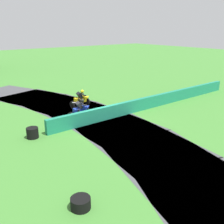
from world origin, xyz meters
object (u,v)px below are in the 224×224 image
at_px(tire_stack_near, 81,203).
at_px(tire_stack_mid_a, 32,133).
at_px(motorcycle_chase_yellow, 81,99).
at_px(traffic_cone, 143,99).
at_px(motorcycle_lead_blue, 81,109).

xyz_separation_m(tire_stack_near, tire_stack_mid_a, (1.02, 6.70, 0.10)).
xyz_separation_m(motorcycle_chase_yellow, tire_stack_near, (-6.26, -10.01, -0.46)).
xyz_separation_m(motorcycle_chase_yellow, traffic_cone, (4.80, -1.89, -0.44)).
height_order(tire_stack_near, tire_stack_mid_a, tire_stack_mid_a).
xyz_separation_m(tire_stack_near, traffic_cone, (11.06, 8.12, 0.02)).
bearing_deg(traffic_cone, tire_stack_near, -143.72).
xyz_separation_m(motorcycle_lead_blue, tire_stack_mid_a, (-3.84, -1.10, -0.36)).
bearing_deg(motorcycle_chase_yellow, traffic_cone, -21.52).
relative_size(tire_stack_near, traffic_cone, 1.59).
bearing_deg(traffic_cone, motorcycle_lead_blue, -177.09).
distance_m(motorcycle_lead_blue, tire_stack_near, 9.20).
bearing_deg(motorcycle_chase_yellow, tire_stack_mid_a, -147.76).
distance_m(motorcycle_chase_yellow, traffic_cone, 5.17).
relative_size(motorcycle_chase_yellow, traffic_cone, 3.82).
distance_m(motorcycle_chase_yellow, tire_stack_near, 11.82).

